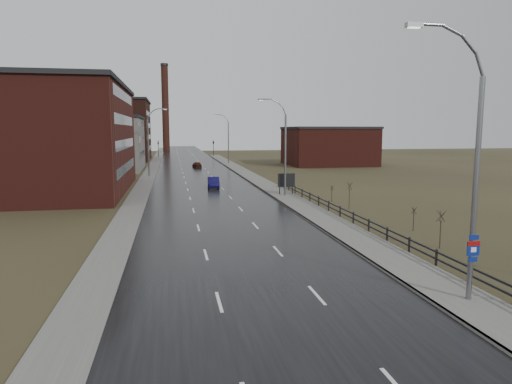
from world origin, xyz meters
name	(u,v)px	position (x,y,z in m)	size (l,w,h in m)	color
ground	(291,338)	(0.00, 0.00, 0.00)	(320.00, 320.00, 0.00)	#2D2819
road	(198,177)	(0.00, 60.00, 0.03)	(14.00, 300.00, 0.06)	black
sidewalk_right	(285,197)	(8.60, 35.00, 0.09)	(3.20, 180.00, 0.18)	#595651
curb_right	(273,197)	(7.08, 35.00, 0.09)	(0.16, 180.00, 0.18)	slate
sidewalk_left	(147,178)	(-8.20, 60.00, 0.06)	(2.40, 260.00, 0.12)	#595651
warehouse_near	(33,138)	(-20.99, 45.00, 6.76)	(22.44, 28.56, 13.50)	#471914
warehouse_mid	(100,143)	(-17.99, 78.00, 5.26)	(16.32, 20.40, 10.50)	slate
warehouse_far	(97,130)	(-22.99, 108.00, 7.76)	(26.52, 24.48, 15.50)	#331611
building_right	(328,146)	(30.30, 82.00, 4.26)	(18.36, 16.32, 8.50)	#471914
smokestack	(165,108)	(-6.00, 150.00, 15.50)	(2.70, 2.70, 30.70)	#331611
streetlight_main	(470,169)	(8.47, 2.00, 6.06)	(3.91, 0.29, 12.11)	slate
streetlight_right_mid	(283,147)	(8.50, 36.00, 5.84)	(3.36, 0.28, 11.35)	slate
streetlight_left	(150,142)	(-7.70, 62.00, 5.84)	(3.36, 0.28, 11.35)	slate
streetlight_right_far	(227,138)	(8.50, 90.00, 5.84)	(3.36, 0.28, 11.35)	slate
guardrail	(357,218)	(10.30, 18.31, 0.71)	(0.10, 53.05, 1.10)	black
shrub_c	(441,228)	(13.01, 10.92, 1.35)	(0.60, 0.63, 2.54)	#382D23
shrub_d	(414,218)	(14.07, 16.16, 0.99)	(0.45, 0.47, 1.87)	#382D23
shrub_e	(349,195)	(12.97, 26.50, 1.42)	(0.63, 0.67, 2.68)	#382D23
shrub_f	(332,193)	(12.83, 31.16, 0.95)	(0.43, 0.45, 1.80)	#382D23
billboard	(286,181)	(9.10, 36.62, 1.77)	(2.08, 0.17, 2.66)	black
traffic_light_left	(158,141)	(-8.00, 120.00, 4.60)	(0.58, 2.73, 5.30)	black
traffic_light_right	(213,141)	(8.00, 120.00, 4.60)	(0.58, 2.73, 5.30)	black
car_near	(213,183)	(1.20, 45.32, 0.73)	(1.54, 4.41, 1.45)	#110D44
car_far	(197,165)	(0.87, 79.01, 0.63)	(1.50, 3.72, 1.27)	#41180A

